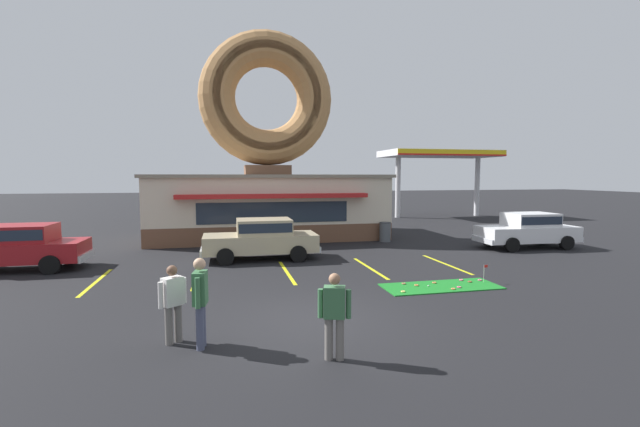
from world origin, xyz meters
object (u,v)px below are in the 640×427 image
Objects in this scene: putting_flag_pin at (485,269)px; pedestrian_blue_sweater_man at (200,298)px; pedestrian_hooded_kid at (173,301)px; trash_bin at (385,232)px; golf_ball at (428,286)px; car_red at (17,246)px; pedestrian_leather_jacket_man at (334,312)px; car_champagne at (262,237)px; car_white at (528,229)px.

pedestrian_blue_sweater_man is (-8.27, -3.19, 0.54)m from putting_flag_pin.
pedestrian_hooded_kid reaches higher than trash_bin.
golf_ball is 0.01× the size of car_red.
pedestrian_hooded_kid reaches higher than golf_ball.
pedestrian_leather_jacket_man is 1.62× the size of trash_bin.
car_champagne reaches higher than golf_ball.
pedestrian_blue_sweater_man is 14.47m from trash_bin.
car_white is 2.96× the size of pedestrian_hooded_kid.
putting_flag_pin is at bearing 17.77° from pedestrian_hooded_kid.
car_champagne is 8.76m from pedestrian_blue_sweater_man.
pedestrian_leather_jacket_man is at bearing -26.59° from pedestrian_hooded_kid.
pedestrian_blue_sweater_man is at bearing -125.44° from trash_bin.
pedestrian_hooded_kid is 1.60× the size of trash_bin.
putting_flag_pin is 8.88m from pedestrian_blue_sweater_man.
pedestrian_leather_jacket_man reaches higher than trash_bin.
car_champagne is 2.93× the size of pedestrian_hooded_kid.
car_white is 16.48m from pedestrian_blue_sweater_man.
car_red is 2.61× the size of pedestrian_blue_sweater_man.
pedestrian_leather_jacket_man is (8.91, -9.51, -0.00)m from car_red.
golf_ball is 0.04× the size of trash_bin.
car_champagne is (8.49, 0.12, 0.00)m from car_red.
pedestrian_blue_sweater_man is (-14.08, -8.56, 0.10)m from car_white.
pedestrian_leather_jacket_man is (-3.99, -4.20, 0.82)m from golf_ball.
car_red and car_champagne have the same top height.
trash_bin is at bearing 26.61° from car_champagne.
golf_ball is 8.92m from trash_bin.
car_white is 12.15m from car_champagne.
car_champagne is 7.24m from trash_bin.
pedestrian_leather_jacket_man is at bearing -46.86° from car_red.
car_white is at bearing -29.55° from trash_bin.
car_white is 15.18m from pedestrian_leather_jacket_man.
golf_ball is 7.05m from car_champagne.
pedestrian_leather_jacket_man reaches higher than golf_ball.
trash_bin is (0.12, 8.60, 0.06)m from putting_flag_pin.
car_white is at bearing 42.74° from putting_flag_pin.
pedestrian_blue_sweater_man reaches higher than pedestrian_leather_jacket_man.
golf_ball is 0.03× the size of pedestrian_leather_jacket_man.
trash_bin is at bearing 12.66° from car_red.
pedestrian_hooded_kid is (-0.54, 0.37, -0.12)m from pedestrian_blue_sweater_man.
car_white is 6.55m from trash_bin.
car_white reaches higher than trash_bin.
car_champagne reaches higher than pedestrian_leather_jacket_man.
pedestrian_blue_sweater_man is at bearing 155.29° from pedestrian_leather_jacket_man.
car_champagne is 2.89× the size of pedestrian_leather_jacket_man.
putting_flag_pin is at bearing -40.19° from car_champagne.
car_champagne is at bearing 129.09° from golf_ball.
pedestrian_blue_sweater_man is 2.60m from pedestrian_leather_jacket_man.
putting_flag_pin is 7.92m from car_white.
car_white is at bearing 0.36° from car_red.
car_red is 8.49m from car_champagne.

